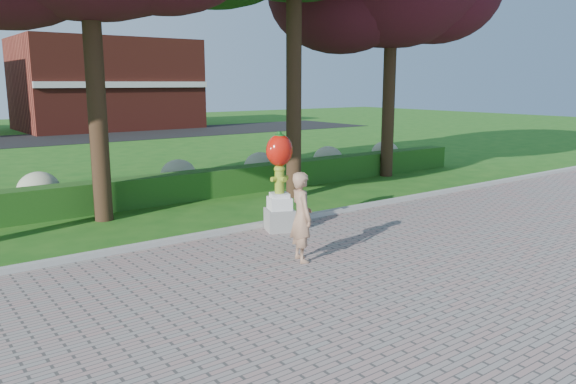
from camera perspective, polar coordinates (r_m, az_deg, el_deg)
name	(u,v)px	position (r m, az deg, el deg)	size (l,w,h in m)	color
ground	(324,267)	(10.40, 3.68, -7.63)	(100.00, 100.00, 0.00)	#1E5B16
walkway	(528,347)	(8.01, 23.18, -14.27)	(40.00, 14.00, 0.04)	gray
curb	(238,230)	(12.71, -5.15, -3.83)	(40.00, 0.18, 0.15)	#ADADA5
lawn_hedge	(162,189)	(16.10, -12.68, 0.30)	(24.00, 0.70, 0.80)	#184F16
hydrangea_row	(165,177)	(17.21, -12.34, 1.50)	(20.10, 1.10, 0.99)	#A0A37D
street	(8,141)	(36.20, -26.53, 4.63)	(50.00, 8.00, 0.02)	black
building_right	(107,84)	(43.91, -17.95, 10.36)	(12.00, 8.00, 6.40)	maroon
hydrant_sculpture	(279,179)	(12.50, -0.87, 1.35)	(0.78, 0.78, 2.23)	gray
woman	(302,217)	(10.40, 1.38, -2.54)	(0.62, 0.40, 1.69)	#A87D60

